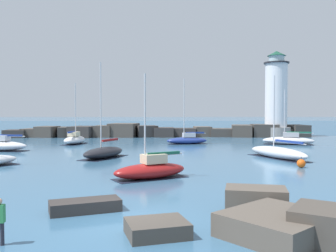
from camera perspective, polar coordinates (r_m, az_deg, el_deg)
name	(u,v)px	position (r m, az deg, el deg)	size (l,w,h in m)	color
ground_plane	(129,221)	(16.56, -6.01, -14.21)	(600.00, 600.00, 0.00)	#3D6B8E
open_sea_beyond	(155,125)	(129.19, -1.93, 0.16)	(400.00, 116.00, 0.01)	#2D5B7F
breakwater_jetty	(164,131)	(69.17, -0.67, -0.84)	(55.55, 6.81, 2.46)	#383330
lighthouse	(276,99)	(71.65, 16.14, 3.94)	(5.37, 5.37, 15.74)	gray
foreground_rocks	(249,217)	(15.69, 12.19, -13.37)	(12.25, 7.35, 1.25)	#4C443D
sailboat_moored_0	(278,152)	(38.99, 16.37, -3.87)	(4.67, 8.27, 8.31)	silver
sailboat_moored_1	(151,169)	(26.35, -2.65, -6.63)	(5.75, 4.38, 7.30)	maroon
sailboat_moored_2	(187,140)	(53.88, 2.94, -2.11)	(6.08, 2.73, 9.38)	navy
sailboat_moored_5	(104,152)	(38.30, -9.78, -3.96)	(4.71, 6.49, 9.56)	black
sailboat_moored_6	(288,140)	(55.61, 17.89, -2.05)	(7.41, 4.27, 7.75)	silver
sailboat_moored_7	(75,139)	(55.25, -14.05, -2.00)	(3.15, 5.76, 8.72)	white
mooring_buoy_far_side	(301,163)	(33.20, 19.63, -5.39)	(0.71, 0.71, 0.91)	#EA5914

